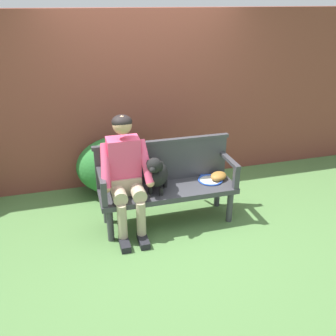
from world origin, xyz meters
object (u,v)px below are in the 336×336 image
dog_on_bench (157,174)px  garden_bench (168,193)px  person_seated (126,171)px  tennis_racket (209,179)px  baseball_glove (218,176)px

dog_on_bench → garden_bench: bearing=20.3°
garden_bench → person_seated: bearing=-178.8°
person_seated → dog_on_bench: (0.33, -0.04, -0.05)m
garden_bench → dog_on_bench: bearing=-159.7°
garden_bench → tennis_racket: bearing=7.9°
tennis_racket → person_seated: bearing=-175.3°
garden_bench → dog_on_bench: dog_on_bench is taller
person_seated → garden_bench: bearing=1.2°
baseball_glove → garden_bench: bearing=148.1°
baseball_glove → person_seated: bearing=146.9°
dog_on_bench → tennis_racket: bearing=10.6°
dog_on_bench → baseball_glove: bearing=7.2°
baseball_glove → dog_on_bench: bearing=151.1°
person_seated → baseball_glove: person_seated is taller
tennis_racket → baseball_glove: size_ratio=2.63×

